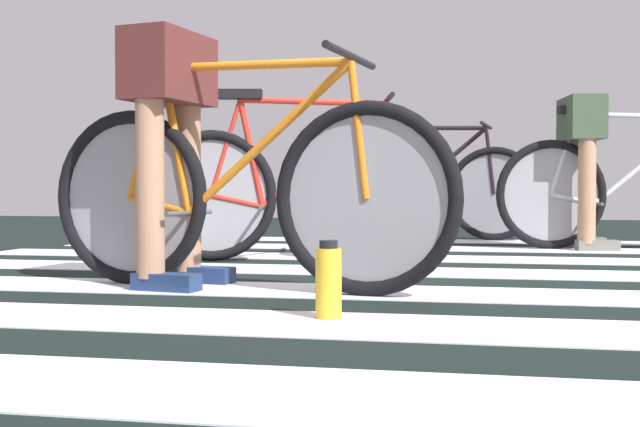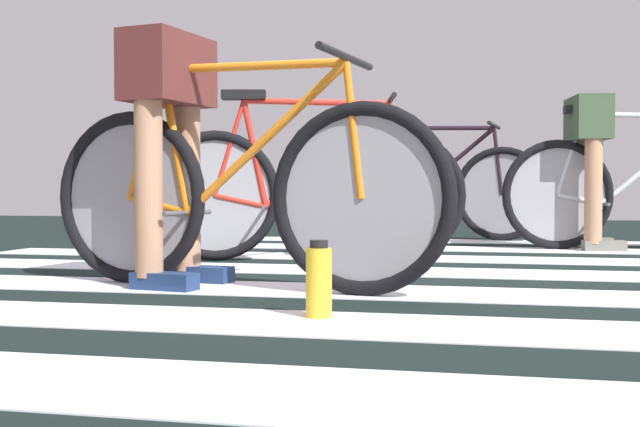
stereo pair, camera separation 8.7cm
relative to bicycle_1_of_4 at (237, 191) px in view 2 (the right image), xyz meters
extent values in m
cube|color=black|center=(0.72, 0.67, -0.40)|extent=(18.00, 14.00, 0.02)
cube|color=silver|center=(0.81, -1.50, -0.38)|extent=(5.20, 0.44, 0.00)
cube|color=silver|center=(0.70, -0.72, -0.38)|extent=(5.20, 0.44, 0.00)
cube|color=silver|center=(0.86, 0.02, -0.38)|extent=(5.20, 0.44, 0.00)
cube|color=silver|center=(0.70, 0.79, -0.38)|extent=(5.20, 0.44, 0.00)
cube|color=silver|center=(0.59, 1.54, -0.38)|extent=(5.20, 0.44, 0.00)
cube|color=silver|center=(0.71, 2.31, -0.38)|extent=(5.20, 0.44, 0.00)
cube|color=silver|center=(0.76, 3.08, -0.38)|extent=(5.20, 0.44, 0.00)
torus|color=black|center=(-0.50, 0.09, -0.03)|extent=(0.71, 0.19, 0.72)
torus|color=black|center=(0.51, -0.09, -0.03)|extent=(0.71, 0.19, 0.72)
cylinder|color=gray|center=(-0.50, 0.09, -0.03)|extent=(0.60, 0.12, 0.61)
cylinder|color=gray|center=(0.51, -0.09, -0.03)|extent=(0.60, 0.12, 0.61)
cylinder|color=orange|center=(0.05, -0.01, 0.48)|extent=(0.79, 0.18, 0.05)
cylinder|color=orange|center=(0.11, -0.02, 0.19)|extent=(0.70, 0.16, 0.59)
cylinder|color=orange|center=(-0.28, 0.05, 0.20)|extent=(0.16, 0.06, 0.59)
cylinder|color=orange|center=(-0.36, 0.07, -0.06)|extent=(0.29, 0.08, 0.09)
cylinder|color=orange|center=(-0.42, 0.08, 0.23)|extent=(0.19, 0.06, 0.53)
cylinder|color=orange|center=(0.48, -0.09, 0.22)|extent=(0.09, 0.04, 0.50)
cube|color=black|center=(-0.34, 0.06, 0.52)|extent=(0.25, 0.13, 0.05)
cylinder|color=black|center=(0.45, -0.08, 0.49)|extent=(0.12, 0.52, 0.03)
cylinder|color=#4C4C51|center=(-0.22, 0.04, -0.09)|extent=(0.08, 0.34, 0.02)
cylinder|color=#A87A5B|center=(-0.28, 0.20, 0.13)|extent=(0.11, 0.11, 0.93)
cylinder|color=#A87A5B|center=(-0.34, -0.08, 0.13)|extent=(0.11, 0.11, 0.93)
cube|color=#512422|center=(-0.31, 0.06, 0.49)|extent=(0.29, 0.44, 0.28)
cube|color=navy|center=(-0.22, 0.18, -0.35)|extent=(0.27, 0.15, 0.07)
cube|color=navy|center=(-0.27, -0.09, -0.35)|extent=(0.27, 0.15, 0.07)
torus|color=black|center=(-0.51, 1.17, -0.03)|extent=(0.71, 0.20, 0.72)
torus|color=black|center=(0.49, 1.38, -0.03)|extent=(0.71, 0.20, 0.72)
cylinder|color=gray|center=(-0.51, 1.17, -0.03)|extent=(0.60, 0.13, 0.61)
cylinder|color=gray|center=(0.49, 1.38, -0.03)|extent=(0.60, 0.13, 0.61)
cylinder|color=red|center=(0.04, 1.28, 0.48)|extent=(0.79, 0.20, 0.05)
cylinder|color=red|center=(0.10, 1.30, 0.19)|extent=(0.69, 0.18, 0.59)
cylinder|color=red|center=(-0.30, 1.22, 0.20)|extent=(0.16, 0.06, 0.59)
cylinder|color=red|center=(-0.37, 1.20, -0.06)|extent=(0.29, 0.08, 0.09)
cylinder|color=red|center=(-0.43, 1.19, 0.23)|extent=(0.19, 0.06, 0.53)
cylinder|color=red|center=(0.46, 1.37, 0.22)|extent=(0.09, 0.05, 0.50)
cube|color=black|center=(-0.35, 1.20, 0.52)|extent=(0.25, 0.14, 0.05)
cylinder|color=black|center=(0.43, 1.37, 0.49)|extent=(0.13, 0.51, 0.03)
cylinder|color=#4C4C51|center=(-0.24, 1.23, -0.09)|extent=(0.09, 0.34, 0.02)
torus|color=black|center=(1.39, 2.40, -0.03)|extent=(0.72, 0.16, 0.72)
cylinder|color=gray|center=(1.39, 2.40, -0.03)|extent=(0.60, 0.09, 0.61)
cylinder|color=#B1BBC0|center=(1.61, 2.43, 0.20)|extent=(0.16, 0.06, 0.59)
cylinder|color=#B1BBC0|center=(1.53, 2.42, -0.06)|extent=(0.29, 0.07, 0.09)
cylinder|color=#B1BBC0|center=(1.47, 2.41, 0.23)|extent=(0.19, 0.05, 0.53)
cube|color=black|center=(1.55, 2.42, 0.52)|extent=(0.25, 0.12, 0.05)
cylinder|color=#4C4C51|center=(1.67, 2.44, -0.09)|extent=(0.07, 0.34, 0.02)
cylinder|color=#A87A5B|center=(1.56, 2.57, 0.11)|extent=(0.11, 0.11, 0.90)
cylinder|color=#A87A5B|center=(1.60, 2.29, 0.11)|extent=(0.11, 0.11, 0.90)
cube|color=#344630|center=(1.58, 2.43, 0.46)|extent=(0.28, 0.44, 0.28)
cube|color=#616259|center=(1.63, 2.58, -0.35)|extent=(0.27, 0.14, 0.07)
cube|color=#616259|center=(1.67, 2.30, -0.35)|extent=(0.27, 0.14, 0.07)
torus|color=black|center=(0.04, 3.35, -0.03)|extent=(0.72, 0.16, 0.72)
torus|color=black|center=(1.05, 3.20, -0.03)|extent=(0.72, 0.16, 0.72)
cylinder|color=gray|center=(0.04, 3.35, -0.03)|extent=(0.60, 0.09, 0.61)
cylinder|color=gray|center=(1.05, 3.20, -0.03)|extent=(0.60, 0.09, 0.61)
cylinder|color=black|center=(0.60, 3.27, 0.48)|extent=(0.80, 0.15, 0.05)
cylinder|color=black|center=(0.65, 3.26, 0.19)|extent=(0.70, 0.14, 0.59)
cylinder|color=black|center=(0.26, 3.32, 0.20)|extent=(0.16, 0.06, 0.59)
cylinder|color=black|center=(0.18, 3.33, -0.06)|extent=(0.29, 0.07, 0.09)
cylinder|color=black|center=(0.12, 3.34, 0.23)|extent=(0.19, 0.05, 0.53)
cylinder|color=black|center=(1.02, 3.21, 0.22)|extent=(0.09, 0.04, 0.50)
cube|color=black|center=(0.20, 3.33, 0.52)|extent=(0.25, 0.12, 0.05)
cylinder|color=black|center=(0.99, 3.21, 0.49)|extent=(0.10, 0.52, 0.03)
cylinder|color=#4C4C51|center=(0.32, 3.31, -0.09)|extent=(0.07, 0.34, 0.02)
cylinder|color=gold|center=(0.46, -0.62, -0.28)|extent=(0.08, 0.08, 0.21)
cylinder|color=black|center=(0.46, -0.62, -0.16)|extent=(0.06, 0.06, 0.02)
camera|label=1|loc=(0.88, -2.96, 0.01)|focal=44.57mm
camera|label=2|loc=(0.97, -2.96, 0.01)|focal=44.57mm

